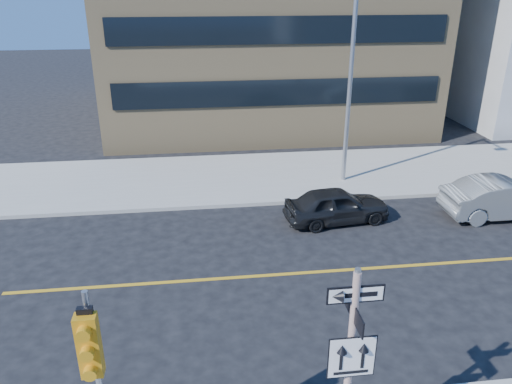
{
  "coord_description": "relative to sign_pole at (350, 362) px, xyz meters",
  "views": [
    {
      "loc": [
        -2.33,
        -8.7,
        8.2
      ],
      "look_at": [
        -0.73,
        4.0,
        2.76
      ],
      "focal_mm": 35.0,
      "sensor_mm": 36.0,
      "label": 1
    }
  ],
  "objects": [
    {
      "name": "ground",
      "position": [
        0.0,
        2.51,
        -2.44
      ],
      "size": [
        120.0,
        120.0,
        0.0
      ],
      "primitive_type": "plane",
      "color": "black",
      "rests_on": "ground"
    },
    {
      "name": "sign_pole",
      "position": [
        0.0,
        0.0,
        0.0
      ],
      "size": [
        0.92,
        0.92,
        4.06
      ],
      "color": "silver",
      "rests_on": "near_sidewalk"
    },
    {
      "name": "traffic_signal",
      "position": [
        -4.0,
        -0.15,
        0.59
      ],
      "size": [
        0.32,
        0.45,
        4.0
      ],
      "color": "gray",
      "rests_on": "near_sidewalk"
    },
    {
      "name": "parked_car_a",
      "position": [
        2.66,
        9.84,
        -1.79
      ],
      "size": [
        1.99,
        3.97,
        1.3
      ],
      "primitive_type": "imported",
      "rotation": [
        0.0,
        0.0,
        1.69
      ],
      "color": "black",
      "rests_on": "ground"
    },
    {
      "name": "parked_car_b",
      "position": [
        8.94,
        9.49,
        -1.69
      ],
      "size": [
        1.59,
        4.51,
        1.48
      ],
      "primitive_type": "imported",
      "rotation": [
        0.0,
        0.0,
        1.57
      ],
      "color": "slate",
      "rests_on": "ground"
    },
    {
      "name": "streetlight_a",
      "position": [
        4.0,
        13.27,
        2.32
      ],
      "size": [
        0.55,
        2.25,
        8.0
      ],
      "color": "gray",
      "rests_on": "far_sidewalk"
    }
  ]
}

